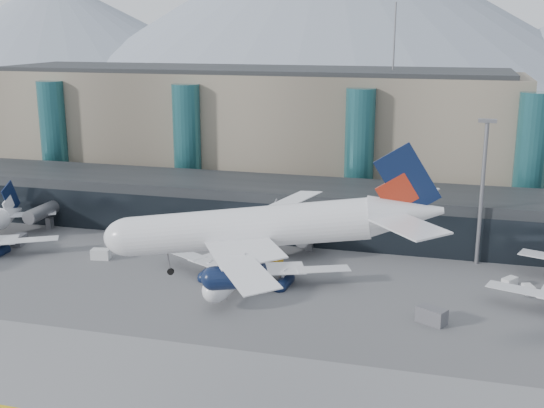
{
  "coord_description": "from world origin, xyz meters",
  "views": [
    {
      "loc": [
        25.07,
        -71.5,
        40.52
      ],
      "look_at": [
        -3.15,
        32.0,
        12.61
      ],
      "focal_mm": 45.0,
      "sensor_mm": 36.0,
      "label": 1
    }
  ],
  "objects_px": {
    "veh_f": "(19,240)",
    "hero_jet": "(280,216)",
    "veh_c": "(432,315)",
    "jet_parked_mid": "(253,250)",
    "veh_b": "(276,262)",
    "veh_a": "(101,254)",
    "veh_d": "(509,282)",
    "lightmast_mid": "(483,184)",
    "veh_g": "(528,290)"
  },
  "relations": [
    {
      "from": "veh_f",
      "to": "hero_jet",
      "type": "bearing_deg",
      "value": -135.18
    },
    {
      "from": "veh_c",
      "to": "veh_f",
      "type": "relative_size",
      "value": 1.15
    },
    {
      "from": "jet_parked_mid",
      "to": "veh_c",
      "type": "bearing_deg",
      "value": -108.9
    },
    {
      "from": "veh_b",
      "to": "veh_c",
      "type": "relative_size",
      "value": 0.59
    },
    {
      "from": "veh_a",
      "to": "veh_d",
      "type": "bearing_deg",
      "value": -5.21
    },
    {
      "from": "lightmast_mid",
      "to": "veh_a",
      "type": "relative_size",
      "value": 7.75
    },
    {
      "from": "veh_g",
      "to": "veh_d",
      "type": "bearing_deg",
      "value": -149.26
    },
    {
      "from": "veh_d",
      "to": "veh_f",
      "type": "bearing_deg",
      "value": 127.24
    },
    {
      "from": "hero_jet",
      "to": "veh_d",
      "type": "bearing_deg",
      "value": 55.4
    },
    {
      "from": "veh_a",
      "to": "veh_f",
      "type": "height_order",
      "value": "veh_f"
    },
    {
      "from": "lightmast_mid",
      "to": "veh_f",
      "type": "xyz_separation_m",
      "value": [
        -84.43,
        -12.21,
        -13.42
      ]
    },
    {
      "from": "lightmast_mid",
      "to": "veh_g",
      "type": "relative_size",
      "value": 10.65
    },
    {
      "from": "hero_jet",
      "to": "veh_f",
      "type": "height_order",
      "value": "hero_jet"
    },
    {
      "from": "veh_c",
      "to": "veh_f",
      "type": "xyz_separation_m",
      "value": [
        -77.83,
        15.62,
        -0.15
      ]
    },
    {
      "from": "lightmast_mid",
      "to": "veh_b",
      "type": "bearing_deg",
      "value": -162.39
    },
    {
      "from": "lightmast_mid",
      "to": "veh_f",
      "type": "distance_m",
      "value": 86.35
    },
    {
      "from": "veh_c",
      "to": "veh_g",
      "type": "distance_m",
      "value": 20.77
    },
    {
      "from": "veh_c",
      "to": "veh_g",
      "type": "xyz_separation_m",
      "value": [
        14.16,
        15.18,
        -0.44
      ]
    },
    {
      "from": "veh_f",
      "to": "veh_b",
      "type": "bearing_deg",
      "value": -98.0
    },
    {
      "from": "jet_parked_mid",
      "to": "veh_b",
      "type": "bearing_deg",
      "value": -26.56
    },
    {
      "from": "veh_b",
      "to": "veh_d",
      "type": "height_order",
      "value": "veh_d"
    },
    {
      "from": "lightmast_mid",
      "to": "veh_d",
      "type": "bearing_deg",
      "value": -64.58
    },
    {
      "from": "veh_a",
      "to": "veh_c",
      "type": "distance_m",
      "value": 59.99
    },
    {
      "from": "lightmast_mid",
      "to": "veh_f",
      "type": "relative_size",
      "value": 7.16
    },
    {
      "from": "hero_jet",
      "to": "veh_a",
      "type": "bearing_deg",
      "value": 130.71
    },
    {
      "from": "hero_jet",
      "to": "jet_parked_mid",
      "type": "relative_size",
      "value": 1.01
    },
    {
      "from": "veh_b",
      "to": "veh_d",
      "type": "bearing_deg",
      "value": -73.23
    },
    {
      "from": "lightmast_mid",
      "to": "veh_g",
      "type": "height_order",
      "value": "lightmast_mid"
    },
    {
      "from": "hero_jet",
      "to": "veh_b",
      "type": "height_order",
      "value": "hero_jet"
    },
    {
      "from": "jet_parked_mid",
      "to": "veh_g",
      "type": "distance_m",
      "value": 44.41
    },
    {
      "from": "veh_d",
      "to": "veh_g",
      "type": "xyz_separation_m",
      "value": [
        2.65,
        -2.3,
        -0.07
      ]
    },
    {
      "from": "veh_b",
      "to": "lightmast_mid",
      "type": "bearing_deg",
      "value": -56.2
    },
    {
      "from": "jet_parked_mid",
      "to": "veh_d",
      "type": "height_order",
      "value": "jet_parked_mid"
    },
    {
      "from": "veh_b",
      "to": "veh_g",
      "type": "xyz_separation_m",
      "value": [
        41.39,
        -1.91,
        0.0
      ]
    },
    {
      "from": "hero_jet",
      "to": "veh_c",
      "type": "xyz_separation_m",
      "value": [
        14.43,
        29.63,
        -21.47
      ]
    },
    {
      "from": "lightmast_mid",
      "to": "veh_c",
      "type": "relative_size",
      "value": 6.22
    },
    {
      "from": "hero_jet",
      "to": "veh_b",
      "type": "bearing_deg",
      "value": 99.55
    },
    {
      "from": "veh_d",
      "to": "lightmast_mid",
      "type": "bearing_deg",
      "value": 61.47
    },
    {
      "from": "veh_b",
      "to": "veh_f",
      "type": "bearing_deg",
      "value": 107.85
    },
    {
      "from": "veh_c",
      "to": "lightmast_mid",
      "type": "bearing_deg",
      "value": 104.7
    },
    {
      "from": "veh_a",
      "to": "veh_g",
      "type": "relative_size",
      "value": 1.37
    },
    {
      "from": "jet_parked_mid",
      "to": "veh_f",
      "type": "height_order",
      "value": "jet_parked_mid"
    },
    {
      "from": "jet_parked_mid",
      "to": "veh_f",
      "type": "xyz_separation_m",
      "value": [
        -47.83,
        3.36,
        -3.3
      ]
    },
    {
      "from": "veh_d",
      "to": "veh_g",
      "type": "bearing_deg",
      "value": -94.92
    },
    {
      "from": "veh_c",
      "to": "veh_d",
      "type": "relative_size",
      "value": 1.52
    },
    {
      "from": "hero_jet",
      "to": "veh_g",
      "type": "distance_m",
      "value": 57.5
    },
    {
      "from": "jet_parked_mid",
      "to": "veh_a",
      "type": "xyz_separation_m",
      "value": [
        -28.69,
        0.16,
        -3.37
      ]
    },
    {
      "from": "veh_b",
      "to": "veh_c",
      "type": "height_order",
      "value": "veh_c"
    },
    {
      "from": "veh_f",
      "to": "veh_g",
      "type": "xyz_separation_m",
      "value": [
        91.99,
        -0.44,
        -0.3
      ]
    },
    {
      "from": "veh_c",
      "to": "veh_d",
      "type": "xyz_separation_m",
      "value": [
        11.51,
        17.48,
        -0.37
      ]
    }
  ]
}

